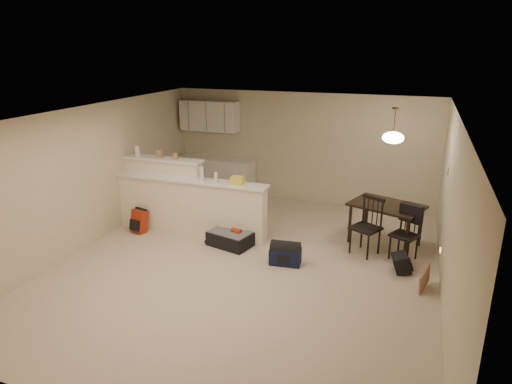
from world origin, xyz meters
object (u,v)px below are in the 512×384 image
at_px(navy_duffel, 285,256).
at_px(pendant_lamp, 393,137).
at_px(red_backpack, 139,221).
at_px(black_daypack, 401,263).
at_px(dining_table, 386,209).
at_px(dining_chair_near, 366,226).
at_px(suitcase, 230,239).
at_px(dining_chair_far, 405,234).

bearing_deg(navy_duffel, pendant_lamp, 37.22).
bearing_deg(red_backpack, black_daypack, 14.10).
height_order(dining_table, black_daypack, dining_table).
bearing_deg(red_backpack, dining_chair_near, 20.57).
bearing_deg(suitcase, dining_table, 35.22).
height_order(pendant_lamp, navy_duffel, pendant_lamp).
height_order(suitcase, navy_duffel, navy_duffel).
distance_m(pendant_lamp, dining_chair_near, 1.60).
bearing_deg(pendant_lamp, navy_duffel, -137.02).
relative_size(dining_chair_near, navy_duffel, 1.99).
height_order(dining_table, pendant_lamp, pendant_lamp).
bearing_deg(dining_table, dining_chair_near, -99.24).
bearing_deg(dining_chair_near, black_daypack, -9.91).
xyz_separation_m(dining_chair_near, black_daypack, (0.64, -0.48, -0.36)).
xyz_separation_m(dining_chair_near, red_backpack, (-4.25, -0.48, -0.29)).
bearing_deg(navy_duffel, red_backpack, 167.47).
relative_size(dining_table, navy_duffel, 2.80).
xyz_separation_m(suitcase, navy_duffel, (1.15, -0.36, 0.01)).
xyz_separation_m(suitcase, red_backpack, (-1.92, 0.00, 0.09)).
xyz_separation_m(suitcase, black_daypack, (2.98, 0.00, 0.02)).
bearing_deg(dining_table, suitcase, -139.54).
bearing_deg(black_daypack, pendant_lamp, 7.57).
height_order(dining_table, dining_chair_near, dining_chair_near).
bearing_deg(dining_chair_far, navy_duffel, -129.16).
bearing_deg(navy_duffel, dining_chair_far, 19.15).
distance_m(dining_chair_far, black_daypack, 0.58).
bearing_deg(suitcase, black_daypack, 14.11).
height_order(pendant_lamp, dining_chair_near, pendant_lamp).
distance_m(dining_chair_near, dining_chair_far, 0.65).
bearing_deg(black_daypack, dining_chair_far, -11.89).
bearing_deg(navy_duffel, dining_chair_near, 29.70).
height_order(dining_table, red_backpack, dining_table).
height_order(red_backpack, black_daypack, red_backpack).
bearing_deg(black_daypack, red_backpack, 78.34).
height_order(dining_table, suitcase, dining_table).
distance_m(dining_table, navy_duffel, 2.09).
bearing_deg(black_daypack, suitcase, 78.34).
height_order(pendant_lamp, suitcase, pendant_lamp).
xyz_separation_m(dining_chair_near, suitcase, (-2.34, -0.48, -0.38)).
relative_size(pendant_lamp, dining_chair_near, 0.61).
height_order(pendant_lamp, dining_chair_far, pendant_lamp).
xyz_separation_m(pendant_lamp, black_daypack, (0.35, -1.01, -1.84)).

